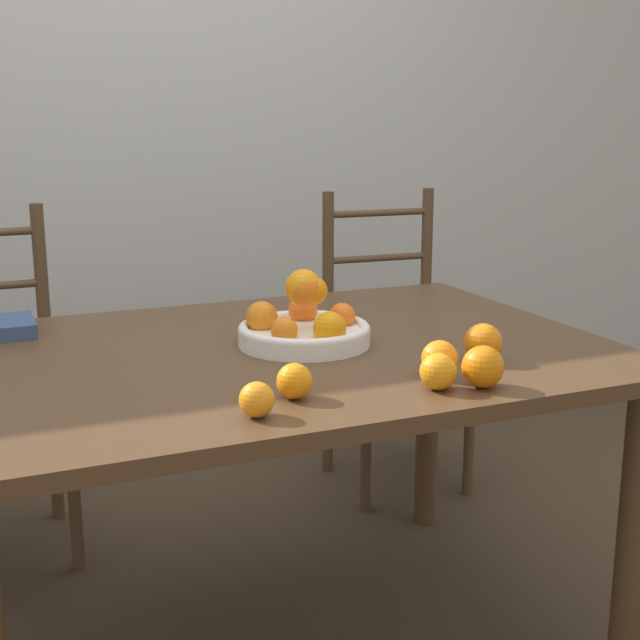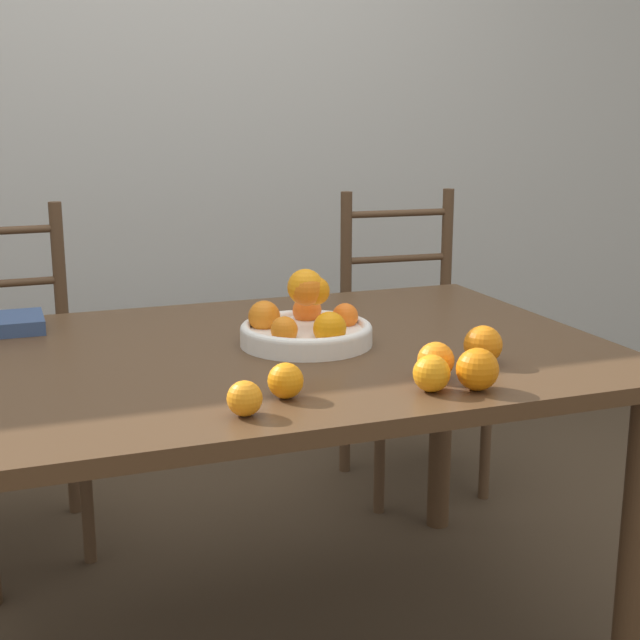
% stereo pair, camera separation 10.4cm
% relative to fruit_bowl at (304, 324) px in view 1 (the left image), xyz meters
% --- Properties ---
extents(wall_back, '(8.00, 0.06, 2.60)m').
position_rel_fruit_bowl_xyz_m(wall_back, '(-0.07, 1.54, 0.49)').
color(wall_back, beige).
rests_on(wall_back, ground_plane).
extents(dining_table, '(1.51, 1.06, 0.76)m').
position_rel_fruit_bowl_xyz_m(dining_table, '(-0.07, -0.01, -0.14)').
color(dining_table, '#4C331E').
rests_on(dining_table, ground_plane).
extents(fruit_bowl, '(0.31, 0.31, 0.18)m').
position_rel_fruit_bowl_xyz_m(fruit_bowl, '(0.00, 0.00, 0.00)').
color(fruit_bowl, white).
rests_on(fruit_bowl, dining_table).
extents(orange_loose_0, '(0.08, 0.08, 0.08)m').
position_rel_fruit_bowl_xyz_m(orange_loose_0, '(0.16, -0.34, -0.01)').
color(orange_loose_0, orange).
rests_on(orange_loose_0, dining_table).
extents(orange_loose_1, '(0.08, 0.08, 0.08)m').
position_rel_fruit_bowl_xyz_m(orange_loose_1, '(0.20, -0.44, -0.01)').
color(orange_loose_1, orange).
rests_on(orange_loose_1, dining_table).
extents(orange_loose_2, '(0.06, 0.06, 0.06)m').
position_rel_fruit_bowl_xyz_m(orange_loose_2, '(-0.27, -0.42, -0.02)').
color(orange_loose_2, orange).
rests_on(orange_loose_2, dining_table).
extents(orange_loose_3, '(0.07, 0.07, 0.07)m').
position_rel_fruit_bowl_xyz_m(orange_loose_3, '(0.11, -0.42, -0.01)').
color(orange_loose_3, orange).
rests_on(orange_loose_3, dining_table).
extents(orange_loose_4, '(0.08, 0.08, 0.08)m').
position_rel_fruit_bowl_xyz_m(orange_loose_4, '(0.30, -0.28, -0.01)').
color(orange_loose_4, orange).
rests_on(orange_loose_4, dining_table).
extents(orange_loose_5, '(0.07, 0.07, 0.07)m').
position_rel_fruit_bowl_xyz_m(orange_loose_5, '(-0.17, -0.36, -0.01)').
color(orange_loose_5, orange).
rests_on(orange_loose_5, dining_table).
extents(chair_right, '(0.45, 0.43, 1.02)m').
position_rel_fruit_bowl_xyz_m(chair_right, '(0.67, 0.81, -0.34)').
color(chair_right, '#513823').
rests_on(chair_right, ground_plane).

